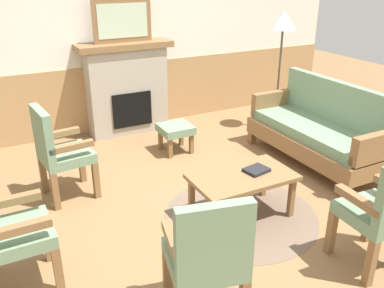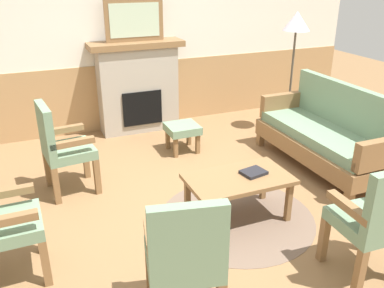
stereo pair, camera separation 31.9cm
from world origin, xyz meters
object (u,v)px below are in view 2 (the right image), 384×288
object	(u,v)px
footstool	(182,130)
coffee_table	(238,182)
armchair_near_fireplace	(61,145)
armchair_front_center	(185,255)
fireplace	(138,86)
book_on_table	(253,172)
framed_picture	(134,20)
couch	(326,136)
armchair_front_left	(377,217)
floor_lamp_by_couch	(296,29)

from	to	relation	value
footstool	coffee_table	bearing A→B (deg)	-93.31
armchair_near_fireplace	armchair_front_center	bearing A→B (deg)	-76.21
fireplace	book_on_table	xyz separation A→B (m)	(0.36, -2.63, -0.20)
framed_picture	coffee_table	bearing A→B (deg)	-85.68
book_on_table	armchair_front_center	world-z (taller)	armchair_front_center
fireplace	coffee_table	xyz separation A→B (m)	(0.20, -2.63, -0.27)
couch	coffee_table	distance (m)	1.59
coffee_table	framed_picture	bearing A→B (deg)	94.32
fireplace	armchair_front_center	size ratio (longest dim) A/B	1.33
fireplace	coffee_table	world-z (taller)	fireplace
armchair_front_left	armchair_front_center	world-z (taller)	same
armchair_near_fireplace	armchair_front_center	size ratio (longest dim) A/B	1.00
armchair_near_fireplace	armchair_front_left	size ratio (longest dim) A/B	1.00
armchair_front_left	floor_lamp_by_couch	world-z (taller)	floor_lamp_by_couch
armchair_near_fireplace	armchair_front_center	distance (m)	2.18
framed_picture	couch	bearing A→B (deg)	-50.57
book_on_table	armchair_front_left	xyz separation A→B (m)	(0.38, -1.11, 0.08)
book_on_table	armchair_front_left	world-z (taller)	armchair_front_left
couch	armchair_near_fireplace	bearing A→B (deg)	168.96
book_on_table	footstool	distance (m)	1.67
footstool	floor_lamp_by_couch	size ratio (longest dim) A/B	0.24
book_on_table	floor_lamp_by_couch	distance (m)	2.59
armchair_front_center	footstool	bearing A→B (deg)	68.94
footstool	armchair_front_center	bearing A→B (deg)	-111.06
framed_picture	book_on_table	distance (m)	2.88
coffee_table	floor_lamp_by_couch	xyz separation A→B (m)	(1.78, 1.76, 1.06)
footstool	floor_lamp_by_couch	bearing A→B (deg)	3.32
framed_picture	armchair_front_center	xyz separation A→B (m)	(-0.71, -3.59, -1.02)
floor_lamp_by_couch	armchair_front_center	bearing A→B (deg)	-134.69
book_on_table	fireplace	bearing A→B (deg)	97.71
armchair_front_center	fireplace	bearing A→B (deg)	78.75
fireplace	armchair_front_center	world-z (taller)	fireplace
framed_picture	floor_lamp_by_couch	xyz separation A→B (m)	(1.98, -0.87, -0.11)
couch	book_on_table	distance (m)	1.45
footstool	armchair_front_center	size ratio (longest dim) A/B	0.41
couch	armchair_front_center	size ratio (longest dim) A/B	1.84
book_on_table	floor_lamp_by_couch	bearing A→B (deg)	47.33
footstool	armchair_front_center	distance (m)	2.82
fireplace	couch	size ratio (longest dim) A/B	0.72
coffee_table	armchair_near_fireplace	bearing A→B (deg)	141.02
couch	coffee_table	bearing A→B (deg)	-158.21
framed_picture	coffee_table	distance (m)	2.89
armchair_near_fireplace	fireplace	bearing A→B (deg)	50.03
fireplace	couch	xyz separation A→B (m)	(1.68, -2.04, -0.26)
coffee_table	footstool	distance (m)	1.67
footstool	armchair_front_left	size ratio (longest dim) A/B	0.41
armchair_front_left	armchair_front_center	size ratio (longest dim) A/B	1.00
couch	armchair_near_fireplace	distance (m)	2.97
coffee_table	footstool	xyz separation A→B (m)	(0.10, 1.66, -0.10)
couch	book_on_table	world-z (taller)	couch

